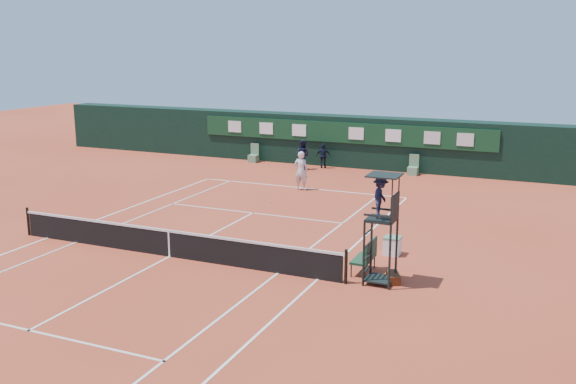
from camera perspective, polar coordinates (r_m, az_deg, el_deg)
The scene contains 14 objects.
ground at distance 22.66m, azimuth -10.46°, elevation -5.68°, with size 90.00×90.00×0.00m, color #C3482E.
court_lines at distance 22.66m, azimuth -10.47°, elevation -5.66°, with size 11.05×23.85×0.01m.
tennis_net at distance 22.50m, azimuth -10.52°, elevation -4.45°, with size 12.90×0.10×1.10m.
back_wall at distance 38.84m, azimuth 5.04°, elevation 4.57°, with size 40.00×1.65×3.00m.
linesman_chair_left at distance 39.97m, azimuth -3.08°, elevation 3.12°, with size 0.55×0.50×1.15m.
linesman_chair_right at distance 36.66m, azimuth 11.05°, elevation 1.99°, with size 0.55×0.50×1.15m.
umpire_chair at distance 19.37m, azimuth 8.31°, elevation -1.22°, with size 0.96×0.95×3.42m.
player_bench at distance 20.73m, azimuth 7.00°, elevation -5.59°, with size 0.56×1.20×1.10m.
tennis_bag at distance 20.23m, azimuth 9.34°, elevation -7.51°, with size 0.33×0.76×0.29m, color black.
cooler at distance 22.71m, azimuth 9.26°, elevation -4.72°, with size 0.57×0.57×0.65m.
tennis_ball at distance 29.84m, azimuth -1.55°, elevation -0.83°, with size 0.08×0.08×0.08m, color #CEDE33.
player at distance 32.15m, azimuth 1.17°, elevation 1.91°, with size 0.72×0.47×1.97m, color silver.
ball_kid_left at distance 37.54m, azimuth 1.32°, elevation 3.35°, with size 0.85×0.66×1.75m, color black.
ball_kid_right at distance 37.96m, azimuth 3.17°, elevation 3.22°, with size 0.85×0.36×1.46m, color black.
Camera 1 is at (12.19, -17.70, 7.18)m, focal length 40.00 mm.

